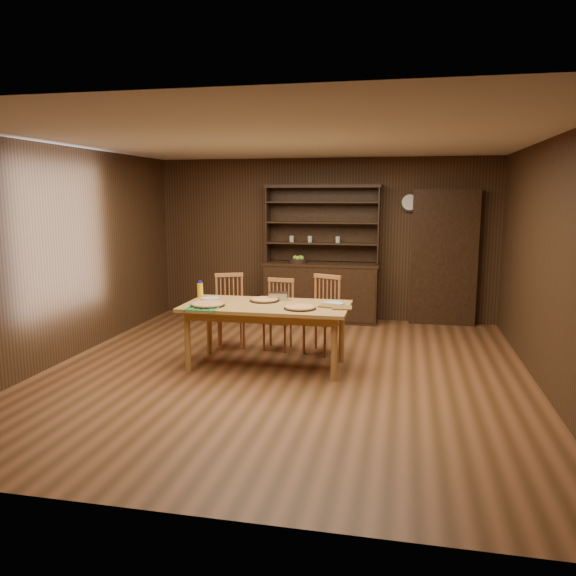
% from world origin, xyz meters
% --- Properties ---
extents(floor, '(6.00, 6.00, 0.00)m').
position_xyz_m(floor, '(0.00, 0.00, 0.00)').
color(floor, brown).
rests_on(floor, ground).
extents(room_shell, '(6.00, 6.00, 6.00)m').
position_xyz_m(room_shell, '(0.00, 0.00, 1.58)').
color(room_shell, silver).
rests_on(room_shell, floor).
extents(china_hutch, '(1.84, 0.52, 2.17)m').
position_xyz_m(china_hutch, '(-0.00, 2.75, 0.60)').
color(china_hutch, '#321F10').
rests_on(china_hutch, floor).
extents(doorway, '(1.00, 0.18, 2.10)m').
position_xyz_m(doorway, '(1.90, 2.90, 1.05)').
color(doorway, '#321F10').
rests_on(doorway, floor).
extents(wall_clock, '(0.30, 0.05, 0.30)m').
position_xyz_m(wall_clock, '(1.35, 2.96, 1.90)').
color(wall_clock, '#321F10').
rests_on(wall_clock, room_shell).
extents(dining_table, '(1.92, 0.96, 0.75)m').
position_xyz_m(dining_table, '(-0.26, 0.16, 0.67)').
color(dining_table, '#B27D3E').
rests_on(dining_table, floor).
extents(chair_left, '(0.52, 0.51, 0.98)m').
position_xyz_m(chair_left, '(-0.96, 0.96, 0.52)').
color(chair_left, '#AE6C3B').
rests_on(chair_left, floor).
extents(chair_center, '(0.41, 0.39, 0.93)m').
position_xyz_m(chair_center, '(-0.30, 0.99, 0.49)').
color(chair_center, '#AE6C3B').
rests_on(chair_center, floor).
extents(chair_right, '(0.53, 0.52, 1.00)m').
position_xyz_m(chair_right, '(0.30, 0.93, 0.53)').
color(chair_right, '#AE6C3B').
rests_on(chair_right, floor).
extents(pizza_left, '(0.40, 0.40, 0.04)m').
position_xyz_m(pizza_left, '(-0.90, -0.07, 0.77)').
color(pizza_left, black).
rests_on(pizza_left, dining_table).
extents(pizza_right, '(0.36, 0.36, 0.04)m').
position_xyz_m(pizza_right, '(0.17, -0.02, 0.77)').
color(pizza_right, black).
rests_on(pizza_right, dining_table).
extents(pizza_center, '(0.36, 0.36, 0.04)m').
position_xyz_m(pizza_center, '(-0.33, 0.35, 0.77)').
color(pizza_center, black).
rests_on(pizza_center, dining_table).
extents(cooling_rack, '(0.44, 0.44, 0.02)m').
position_xyz_m(cooling_rack, '(-0.91, -0.21, 0.76)').
color(cooling_rack, '#0C9D4D').
rests_on(cooling_rack, dining_table).
extents(plate_left, '(0.24, 0.24, 0.02)m').
position_xyz_m(plate_left, '(-1.02, 0.35, 0.76)').
color(plate_left, silver).
rests_on(plate_left, dining_table).
extents(plate_right, '(0.26, 0.26, 0.02)m').
position_xyz_m(plate_right, '(0.50, 0.35, 0.76)').
color(plate_right, silver).
rests_on(plate_right, dining_table).
extents(foil_dish, '(0.25, 0.20, 0.09)m').
position_xyz_m(foil_dish, '(-0.19, 0.48, 0.80)').
color(foil_dish, silver).
rests_on(foil_dish, dining_table).
extents(juice_bottle, '(0.07, 0.07, 0.21)m').
position_xyz_m(juice_bottle, '(-1.17, 0.42, 0.85)').
color(juice_bottle, '#F9B70D').
rests_on(juice_bottle, dining_table).
extents(pot_holder_a, '(0.23, 0.23, 0.02)m').
position_xyz_m(pot_holder_a, '(0.63, 0.11, 0.76)').
color(pot_holder_a, '#AC1323').
rests_on(pot_holder_a, dining_table).
extents(pot_holder_b, '(0.26, 0.26, 0.02)m').
position_xyz_m(pot_holder_b, '(0.48, 0.18, 0.76)').
color(pot_holder_b, '#AC1323').
rests_on(pot_holder_b, dining_table).
extents(fruit_bowl, '(0.30, 0.30, 0.12)m').
position_xyz_m(fruit_bowl, '(-0.36, 2.69, 0.98)').
color(fruit_bowl, black).
rests_on(fruit_bowl, china_hutch).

